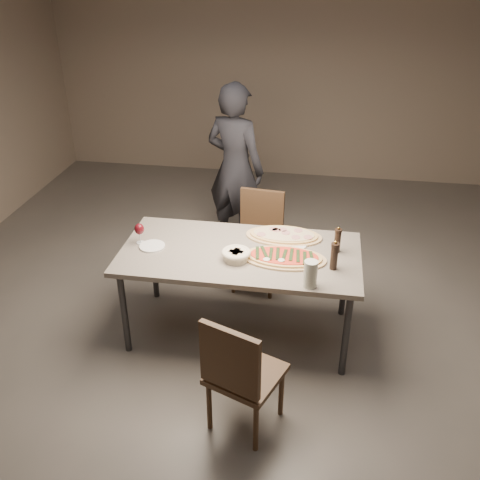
# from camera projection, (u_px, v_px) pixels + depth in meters

# --- Properties ---
(room) EXTENTS (7.00, 7.00, 7.00)m
(room) POSITION_uv_depth(u_px,v_px,m) (240.00, 171.00, 3.70)
(room) COLOR #58524C
(room) RESTS_ON ground
(dining_table) EXTENTS (1.80, 0.90, 0.75)m
(dining_table) POSITION_uv_depth(u_px,v_px,m) (240.00, 258.00, 4.05)
(dining_table) COLOR gray
(dining_table) RESTS_ON ground
(zucchini_pizza) EXTENTS (0.62, 0.34, 0.05)m
(zucchini_pizza) POSITION_uv_depth(u_px,v_px,m) (284.00, 257.00, 3.91)
(zucchini_pizza) COLOR tan
(zucchini_pizza) RESTS_ON dining_table
(ham_pizza) EXTENTS (0.60, 0.33, 0.04)m
(ham_pizza) POSITION_uv_depth(u_px,v_px,m) (284.00, 235.00, 4.21)
(ham_pizza) COLOR tan
(ham_pizza) RESTS_ON dining_table
(bread_basket) EXTENTS (0.21, 0.21, 0.08)m
(bread_basket) POSITION_uv_depth(u_px,v_px,m) (236.00, 254.00, 3.89)
(bread_basket) COLOR beige
(bread_basket) RESTS_ON dining_table
(oil_dish) EXTENTS (0.12, 0.12, 0.01)m
(oil_dish) POSITION_uv_depth(u_px,v_px,m) (299.00, 246.00, 4.08)
(oil_dish) COLOR white
(oil_dish) RESTS_ON dining_table
(pepper_mill_left) EXTENTS (0.05, 0.05, 0.21)m
(pepper_mill_left) POSITION_uv_depth(u_px,v_px,m) (337.00, 240.00, 3.97)
(pepper_mill_left) COLOR black
(pepper_mill_left) RESTS_ON dining_table
(pepper_mill_right) EXTENTS (0.06, 0.06, 0.23)m
(pepper_mill_right) POSITION_uv_depth(u_px,v_px,m) (334.00, 256.00, 3.75)
(pepper_mill_right) COLOR black
(pepper_mill_right) RESTS_ON dining_table
(carafe) EXTENTS (0.09, 0.09, 0.19)m
(carafe) POSITION_uv_depth(u_px,v_px,m) (310.00, 274.00, 3.57)
(carafe) COLOR silver
(carafe) RESTS_ON dining_table
(wine_glass) EXTENTS (0.07, 0.07, 0.17)m
(wine_glass) POSITION_uv_depth(u_px,v_px,m) (139.00, 230.00, 4.08)
(wine_glass) COLOR silver
(wine_glass) RESTS_ON dining_table
(side_plate) EXTENTS (0.19, 0.19, 0.01)m
(side_plate) POSITION_uv_depth(u_px,v_px,m) (152.00, 246.00, 4.08)
(side_plate) COLOR white
(side_plate) RESTS_ON dining_table
(chair_near) EXTENTS (0.54, 0.54, 0.88)m
(chair_near) POSITION_uv_depth(u_px,v_px,m) (239.00, 372.00, 3.25)
(chair_near) COLOR #412C1B
(chair_near) RESTS_ON ground
(chair_far) EXTENTS (0.46, 0.46, 0.88)m
(chair_far) POSITION_uv_depth(u_px,v_px,m) (259.00, 234.00, 4.80)
(chair_far) COLOR #412C1B
(chair_far) RESTS_ON ground
(diner) EXTENTS (0.72, 0.60, 1.69)m
(diner) POSITION_uv_depth(u_px,v_px,m) (235.00, 168.00, 5.25)
(diner) COLOR black
(diner) RESTS_ON ground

